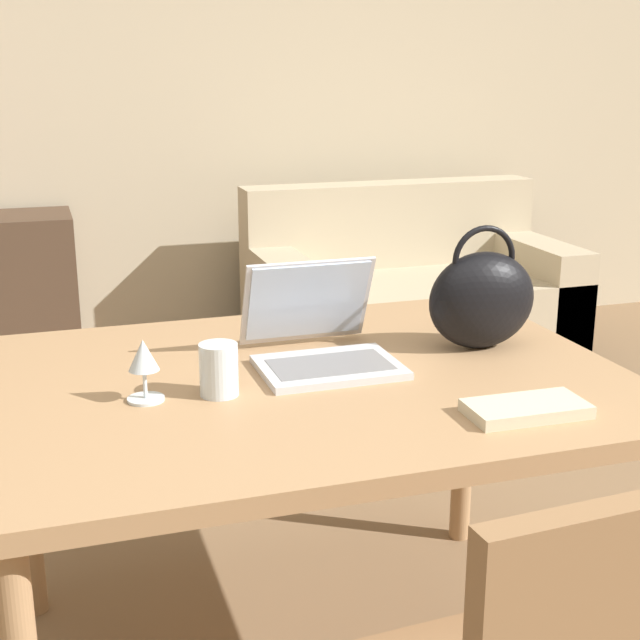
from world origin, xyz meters
TOP-DOWN VIEW (x-y plane):
  - wall_back at (0.00, 3.37)m, footprint 10.00×0.06m
  - dining_table at (-0.10, 0.74)m, footprint 1.34×1.01m
  - couch at (1.02, 2.77)m, footprint 1.46×0.80m
  - laptop at (-0.05, 0.83)m, footprint 0.30×0.32m
  - drinking_glass at (-0.31, 0.68)m, footprint 0.08×0.08m
  - wine_glass at (-0.45, 0.70)m, footprint 0.07×0.07m
  - handbag at (0.33, 0.80)m, footprint 0.26×0.14m
  - book at (0.22, 0.40)m, footprint 0.23×0.12m

SIDE VIEW (x-z plane):
  - couch at x=1.02m, z-range -0.12..0.70m
  - dining_table at x=-0.10m, z-range 0.29..1.02m
  - book at x=0.22m, z-range 0.73..0.76m
  - drinking_glass at x=-0.31m, z-range 0.73..0.84m
  - laptop at x=-0.05m, z-range 0.68..0.90m
  - wine_glass at x=-0.45m, z-range 0.75..0.88m
  - handbag at x=0.33m, z-range 0.71..1.00m
  - wall_back at x=0.00m, z-range 0.00..2.70m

